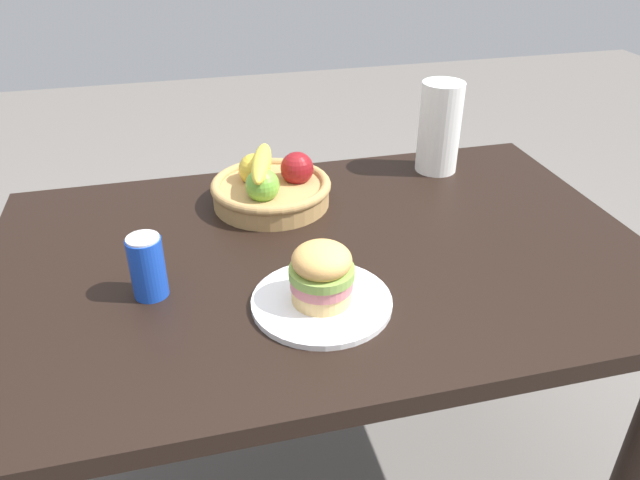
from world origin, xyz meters
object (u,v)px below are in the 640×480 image
soda_can (147,267)px  fruit_basket (271,186)px  sandwich (322,273)px  plate (322,302)px  paper_towel_roll (439,127)px

soda_can → fruit_basket: (0.29, 0.31, -0.02)m
sandwich → fruit_basket: size_ratio=0.42×
sandwich → plate: bearing=90.0°
plate → paper_towel_roll: (0.45, 0.51, 0.11)m
soda_can → sandwich: bearing=-19.8°
plate → paper_towel_roll: size_ratio=1.10×
plate → soda_can: (-0.31, 0.11, 0.06)m
fruit_basket → plate: bearing=-87.4°
plate → sandwich: sandwich is taller
plate → paper_towel_roll: bearing=48.9°
plate → paper_towel_roll: paper_towel_roll is taller
sandwich → paper_towel_roll: 0.68m
plate → soda_can: 0.33m
fruit_basket → paper_towel_roll: paper_towel_roll is taller
plate → soda_can: bearing=160.2°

